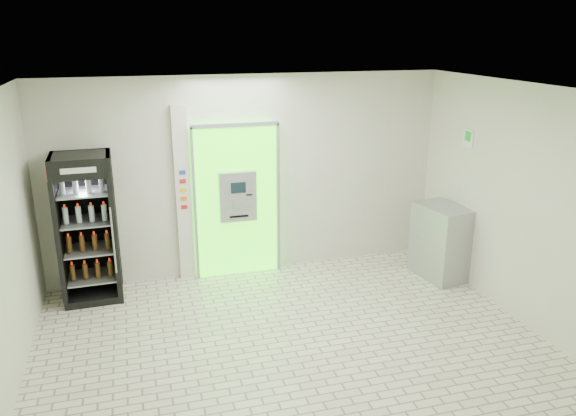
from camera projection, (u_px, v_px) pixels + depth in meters
name	position (u px, v px, depth m)	size (l,w,h in m)	color
ground	(295.00, 351.00, 6.58)	(6.00, 6.00, 0.00)	beige
room_shell	(296.00, 201.00, 6.02)	(6.00, 6.00, 6.00)	silver
atm_assembly	(237.00, 200.00, 8.38)	(1.30, 0.24, 2.33)	#40FF16
pillar	(183.00, 195.00, 8.17)	(0.22, 0.11, 2.60)	silver
beverage_cooler	(88.00, 231.00, 7.65)	(0.79, 0.74, 2.04)	black
steel_cabinet	(441.00, 242.00, 8.43)	(0.70, 0.92, 1.12)	#999BA0
exit_sign	(468.00, 138.00, 7.99)	(0.02, 0.22, 0.26)	white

